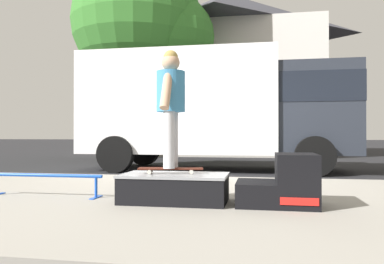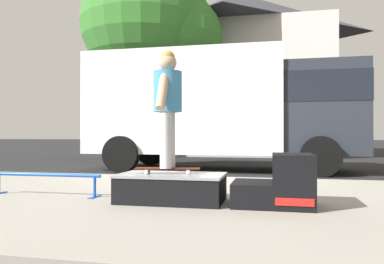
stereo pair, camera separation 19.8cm
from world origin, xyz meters
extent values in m
plane|color=black|center=(0.00, 0.00, 0.00)|extent=(140.00, 140.00, 0.00)
cube|color=gray|center=(0.00, -3.00, 0.06)|extent=(50.00, 5.00, 0.12)
cube|color=black|center=(0.16, -3.32, 0.29)|extent=(1.24, 0.70, 0.33)
cube|color=gray|center=(0.16, -3.32, 0.44)|extent=(1.26, 0.72, 0.03)
cube|color=black|center=(1.12, -3.32, 0.25)|extent=(0.45, 0.67, 0.26)
cube|color=black|center=(1.57, -3.32, 0.41)|extent=(0.45, 0.67, 0.59)
cube|color=red|center=(1.57, -3.66, 0.23)|extent=(0.39, 0.01, 0.08)
cylinder|color=blue|center=(-1.60, -3.22, 0.39)|extent=(1.58, 0.04, 0.04)
cylinder|color=blue|center=(-0.89, -3.22, 0.26)|extent=(0.04, 0.04, 0.27)
cube|color=blue|center=(-0.89, -3.22, 0.13)|extent=(0.06, 0.28, 0.01)
cube|color=#4C1E14|center=(0.10, -3.28, 0.51)|extent=(0.80, 0.34, 0.02)
cylinder|color=silver|center=(0.33, -3.15, 0.48)|extent=(0.06, 0.04, 0.05)
cylinder|color=silver|center=(0.36, -3.32, 0.48)|extent=(0.06, 0.04, 0.05)
cylinder|color=silver|center=(-0.16, -3.24, 0.48)|extent=(0.06, 0.04, 0.05)
cylinder|color=silver|center=(-0.13, -3.41, 0.48)|extent=(0.06, 0.04, 0.05)
cylinder|color=silver|center=(0.10, -3.19, 0.86)|extent=(0.14, 0.14, 0.68)
cylinder|color=silver|center=(0.10, -3.37, 0.86)|extent=(0.14, 0.14, 0.68)
cylinder|color=#3F8CBF|center=(0.10, -3.28, 1.45)|extent=(0.35, 0.35, 0.49)
cylinder|color=tan|center=(0.10, -3.06, 1.43)|extent=(0.11, 0.30, 0.47)
cylinder|color=tan|center=(0.10, -3.50, 1.43)|extent=(0.11, 0.30, 0.47)
sphere|color=tan|center=(0.10, -3.28, 1.80)|extent=(0.22, 0.22, 0.22)
sphere|color=tan|center=(0.10, -3.28, 1.86)|extent=(0.18, 0.18, 0.18)
cube|color=white|center=(-0.91, 2.20, 1.75)|extent=(5.00, 2.35, 2.60)
cube|color=#282D38|center=(2.54, 2.20, 1.55)|extent=(1.90, 2.16, 2.20)
cube|color=black|center=(2.54, 2.20, 2.03)|extent=(1.92, 2.19, 0.70)
cylinder|color=black|center=(2.38, 3.38, 0.45)|extent=(0.90, 0.28, 0.90)
cylinder|color=black|center=(2.38, 1.03, 0.45)|extent=(0.90, 0.28, 0.90)
cylinder|color=black|center=(-2.31, 3.38, 0.45)|extent=(0.90, 0.28, 0.90)
cylinder|color=black|center=(-2.31, 1.03, 0.45)|extent=(0.90, 0.28, 0.90)
cylinder|color=brown|center=(-3.72, 6.95, 1.88)|extent=(0.56, 0.56, 3.77)
sphere|color=#387A2D|center=(-3.72, 6.95, 5.48)|extent=(5.26, 5.26, 5.26)
sphere|color=#387A2D|center=(-2.28, 6.95, 4.82)|extent=(3.42, 3.42, 3.42)
cube|color=silver|center=(-0.54, 12.07, 3.00)|extent=(9.00, 7.50, 6.00)
cube|color=#B2ADA3|center=(-0.54, 8.07, 1.40)|extent=(9.00, 0.50, 2.80)
pyramid|color=#38383F|center=(-0.54, 12.07, 7.20)|extent=(9.54, 7.95, 2.40)
camera|label=1|loc=(1.16, -7.72, 0.92)|focal=35.24mm
camera|label=2|loc=(1.35, -7.68, 0.92)|focal=35.24mm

